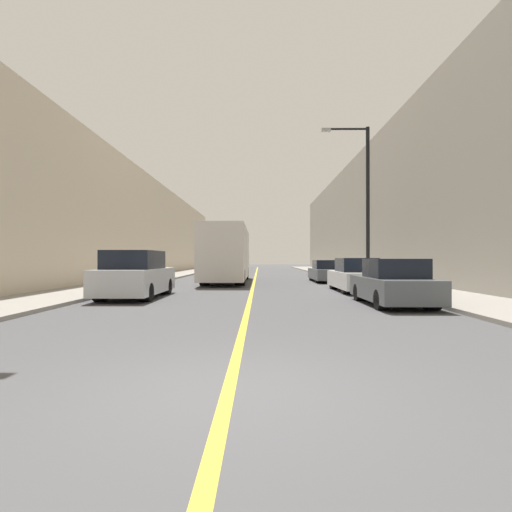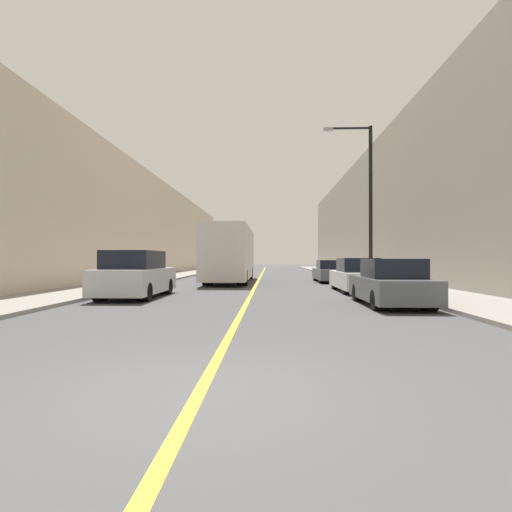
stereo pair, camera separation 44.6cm
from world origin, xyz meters
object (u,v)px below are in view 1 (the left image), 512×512
object	(u,v)px
car_right_near	(393,284)
car_right_far	(326,272)
street_lamp_right	(364,196)
parked_suv_left	(136,276)
car_right_mid	(355,276)
bus	(227,254)

from	to	relation	value
car_right_near	car_right_far	bearing A→B (deg)	90.21
car_right_far	street_lamp_right	world-z (taller)	street_lamp_right
parked_suv_left	car_right_near	world-z (taller)	parked_suv_left
car_right_near	car_right_mid	distance (m)	5.45
bus	street_lamp_right	distance (m)	9.51
car_right_near	car_right_mid	xyz separation A→B (m)	(0.05, 5.45, 0.02)
bus	car_right_far	xyz separation A→B (m)	(6.49, 0.28, -1.21)
car_right_far	street_lamp_right	distance (m)	6.56
car_right_near	bus	bearing A→B (deg)	116.88
bus	street_lamp_right	bearing A→B (deg)	-30.12
parked_suv_left	car_right_mid	bearing A→B (deg)	18.03
car_right_far	parked_suv_left	bearing A→B (deg)	-130.63
car_right_near	car_right_mid	bearing A→B (deg)	89.49
bus	parked_suv_left	size ratio (longest dim) A/B	2.25
car_right_near	street_lamp_right	distance (m)	9.49
car_right_near	street_lamp_right	xyz separation A→B (m)	(1.24, 8.39, 4.26)
bus	car_right_near	size ratio (longest dim) A/B	2.58
bus	car_right_mid	distance (m)	10.01
bus	car_right_near	xyz separation A→B (m)	(6.54, -12.90, -1.17)
parked_suv_left	car_right_far	xyz separation A→B (m)	(9.25, 10.78, -0.20)
bus	parked_suv_left	bearing A→B (deg)	-104.71
car_right_mid	street_lamp_right	world-z (taller)	street_lamp_right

